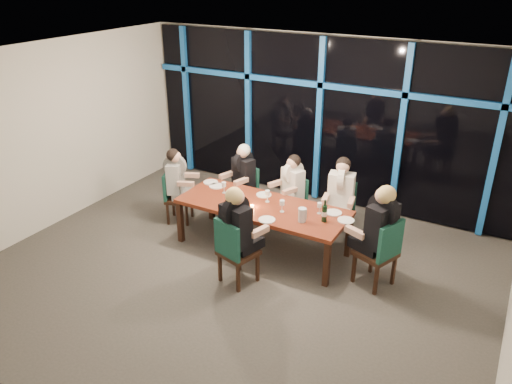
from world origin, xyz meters
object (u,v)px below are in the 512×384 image
chair_near_mid (234,249)px  water_pitcher (302,215)px  diner_end_left (177,175)px  chair_far_right (340,208)px  chair_end_right (382,250)px  diner_far_left (242,171)px  diner_far_right (341,188)px  chair_far_left (246,189)px  diner_near_mid (238,221)px  chair_far_mid (294,199)px  dining_table (262,209)px  diner_end_right (380,221)px  diner_far_mid (291,181)px  wine_bottle (324,213)px  chair_end_left (174,194)px

chair_near_mid → water_pitcher: (0.62, 0.84, 0.30)m
chair_near_mid → diner_end_left: 2.14m
chair_far_right → chair_end_right: size_ratio=0.93×
diner_far_left → diner_far_right: diner_far_right is taller
chair_far_right → water_pitcher: 1.15m
chair_far_left → water_pitcher: bearing=-16.8°
chair_far_left → diner_near_mid: (0.93, -1.78, 0.44)m
chair_far_mid → dining_table: bearing=-72.9°
diner_far_left → diner_near_mid: size_ratio=0.91×
chair_end_right → water_pitcher: size_ratio=4.97×
diner_end_right → diner_far_left: bearing=-86.4°
chair_far_left → diner_end_left: 1.20m
chair_end_right → diner_far_left: (-2.69, 0.87, 0.29)m
dining_table → diner_far_mid: bearing=84.8°
wine_bottle → water_pitcher: size_ratio=1.61×
dining_table → diner_end_right: size_ratio=2.60×
chair_far_left → diner_far_left: size_ratio=1.03×
chair_far_mid → diner_end_right: bearing=-6.1°
diner_end_right → wine_bottle: bearing=-71.4°
diner_near_mid → chair_far_right: bearing=-97.3°
dining_table → chair_end_right: bearing=-2.9°
chair_far_mid → diner_far_right: 0.92m
chair_near_mid → diner_near_mid: bearing=-90.0°
chair_end_left → diner_far_right: bearing=-95.9°
dining_table → diner_end_left: diner_end_left is taller
chair_far_left → chair_far_mid: 0.91m
chair_near_mid → diner_end_right: 1.98m
chair_far_right → diner_far_left: size_ratio=1.08×
diner_far_mid → diner_end_left: bearing=-133.8°
diner_end_right → chair_far_right: bearing=-116.5°
chair_far_left → wine_bottle: (1.80, -0.87, 0.37)m
diner_end_right → wine_bottle: diner_end_right is taller
diner_far_left → diner_near_mid: bearing=-43.7°
chair_end_left → diner_end_right: 3.58m
chair_near_mid → water_pitcher: chair_near_mid is taller
water_pitcher → chair_far_right: bearing=84.6°
chair_end_right → chair_near_mid: 1.99m
diner_end_left → chair_end_right: bearing=-114.9°
diner_near_mid → diner_end_left: bearing=-14.4°
diner_far_left → chair_far_right: bearing=21.7°
diner_far_left → dining_table: bearing=-26.2°
chair_near_mid → wine_bottle: (0.89, 0.99, 0.32)m
chair_far_left → chair_end_left: bearing=-124.2°
dining_table → diner_end_right: 1.82m
diner_end_left → wine_bottle: bearing=-114.5°
diner_far_mid → diner_end_left: size_ratio=0.98×
chair_near_mid → diner_far_left: diner_far_left is taller
diner_end_right → wine_bottle: 0.80m
chair_end_left → chair_far_left: bearing=-73.0°
diner_far_left → water_pitcher: diner_far_left is taller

